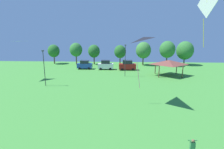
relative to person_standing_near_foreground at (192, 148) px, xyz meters
name	(u,v)px	position (x,y,z in m)	size (l,w,h in m)	color
person_standing_near_foreground	(192,148)	(0.00, 0.00, 0.00)	(0.52, 0.49, 1.69)	black
kite_flying_0	(130,54)	(-4.15, 10.56, 5.74)	(2.90, 3.89, 5.02)	black
kite_flying_1	(18,46)	(-26.47, 23.55, 5.95)	(3.21, 3.21, 0.11)	white
kite_flying_5	(207,5)	(3.43, 7.89, 11.14)	(0.73, 2.90, 5.99)	white
parked_car_leftmost	(85,65)	(-15.17, 35.11, 0.22)	(4.03, 2.16, 2.39)	#234299
parked_car_second_from_left	(106,65)	(-9.36, 34.63, 0.30)	(4.15, 2.06, 2.57)	silver
parked_car_third_from_left	(127,65)	(-3.56, 34.18, 0.33)	(4.53, 2.16, 2.64)	maroon
park_pavilion	(169,62)	(5.56, 28.15, 2.13)	(6.53, 5.44, 3.60)	brown
light_post_0	(125,59)	(-4.34, 26.72, 3.01)	(0.36, 0.20, 7.10)	#2D2D33
light_post_1	(44,66)	(-19.02, 18.49, 2.71)	(0.36, 0.20, 6.51)	#2D2D33
treeline_tree_0	(54,51)	(-26.84, 43.58, 3.21)	(3.69, 3.69, 6.21)	brown
treeline_tree_1	(76,50)	(-19.36, 42.71, 3.68)	(3.91, 3.91, 6.80)	brown
treeline_tree_2	(94,51)	(-13.77, 43.20, 3.22)	(3.70, 3.70, 6.22)	brown
treeline_tree_3	(120,52)	(-5.54, 42.41, 3.17)	(3.65, 3.65, 6.15)	brown
treeline_tree_4	(143,50)	(1.56, 42.35, 3.64)	(4.57, 4.57, 7.11)	brown
treeline_tree_5	(167,50)	(8.47, 41.26, 3.98)	(4.56, 4.56, 7.46)	brown
treeline_tree_6	(185,51)	(14.36, 43.28, 3.55)	(5.13, 5.13, 7.33)	brown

